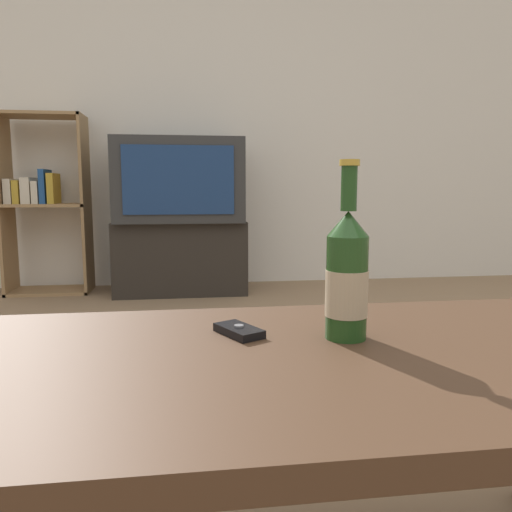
{
  "coord_description": "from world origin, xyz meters",
  "views": [
    {
      "loc": [
        -0.13,
        -0.72,
        0.71
      ],
      "look_at": [
        0.02,
        0.36,
        0.56
      ],
      "focal_mm": 35.0,
      "sensor_mm": 36.0,
      "label": 1
    }
  ],
  "objects_px": {
    "beer_bottle": "(347,276)",
    "television": "(179,181)",
    "bookshelf": "(43,201)",
    "tv_stand": "(181,256)",
    "cell_phone": "(239,331)"
  },
  "relations": [
    {
      "from": "beer_bottle",
      "to": "television",
      "type": "bearing_deg",
      "value": 96.62
    },
    {
      "from": "tv_stand",
      "to": "bookshelf",
      "type": "xyz_separation_m",
      "value": [
        -0.91,
        0.09,
        0.38
      ]
    },
    {
      "from": "television",
      "to": "beer_bottle",
      "type": "height_order",
      "value": "television"
    },
    {
      "from": "bookshelf",
      "to": "cell_phone",
      "type": "distance_m",
      "value": 2.9
    },
    {
      "from": "television",
      "to": "cell_phone",
      "type": "bearing_deg",
      "value": -87.08
    },
    {
      "from": "bookshelf",
      "to": "tv_stand",
      "type": "bearing_deg",
      "value": -5.8
    },
    {
      "from": "television",
      "to": "beer_bottle",
      "type": "bearing_deg",
      "value": -83.38
    },
    {
      "from": "television",
      "to": "bookshelf",
      "type": "bearing_deg",
      "value": 173.96
    },
    {
      "from": "tv_stand",
      "to": "cell_phone",
      "type": "xyz_separation_m",
      "value": [
        0.13,
        -2.61,
        0.22
      ]
    },
    {
      "from": "television",
      "to": "cell_phone",
      "type": "height_order",
      "value": "television"
    },
    {
      "from": "television",
      "to": "cell_phone",
      "type": "distance_m",
      "value": 2.63
    },
    {
      "from": "tv_stand",
      "to": "television",
      "type": "distance_m",
      "value": 0.52
    },
    {
      "from": "television",
      "to": "beer_bottle",
      "type": "distance_m",
      "value": 2.67
    },
    {
      "from": "tv_stand",
      "to": "bookshelf",
      "type": "distance_m",
      "value": 0.99
    },
    {
      "from": "tv_stand",
      "to": "cell_phone",
      "type": "relative_size",
      "value": 8.41
    }
  ]
}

